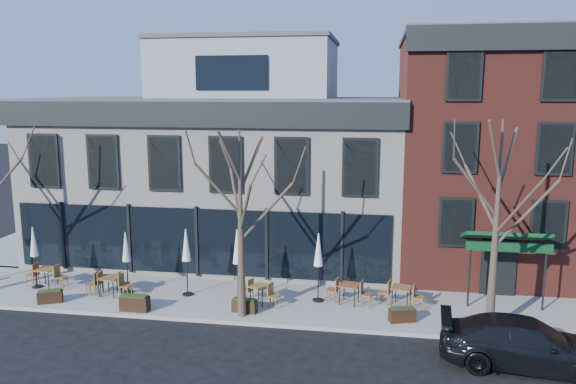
# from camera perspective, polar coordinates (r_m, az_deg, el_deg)

# --- Properties ---
(ground) EXTENTS (120.00, 120.00, 0.00)m
(ground) POSITION_cam_1_polar(r_m,az_deg,el_deg) (26.24, -9.06, -8.93)
(ground) COLOR black
(ground) RESTS_ON ground
(sidewalk_front) EXTENTS (33.50, 4.70, 0.15)m
(sidewalk_front) POSITION_cam_1_polar(r_m,az_deg,el_deg) (23.45, -3.04, -10.98)
(sidewalk_front) COLOR gray
(sidewalk_front) RESTS_ON ground
(sidewalk_side) EXTENTS (4.50, 12.00, 0.15)m
(sidewalk_side) POSITION_cam_1_polar(r_m,az_deg,el_deg) (36.20, -23.21, -4.16)
(sidewalk_side) COLOR gray
(sidewalk_side) RESTS_ON ground
(corner_building) EXTENTS (18.39, 10.39, 11.10)m
(corner_building) POSITION_cam_1_polar(r_m,az_deg,el_deg) (29.88, -6.15, 2.81)
(corner_building) COLOR beige
(corner_building) RESTS_ON ground
(red_brick_building) EXTENTS (8.20, 11.78, 11.18)m
(red_brick_building) POSITION_cam_1_polar(r_m,az_deg,el_deg) (29.07, 19.22, 3.90)
(red_brick_building) COLOR maroon
(red_brick_building) RESTS_ON ground
(tree_mid) EXTENTS (3.50, 3.55, 7.04)m
(tree_mid) POSITION_cam_1_polar(r_m,az_deg,el_deg) (20.76, -4.80, -3.07)
(tree_mid) COLOR #382B21
(tree_mid) RESTS_ON sidewalk_front
(tree_right) EXTENTS (3.72, 3.77, 7.48)m
(tree_right) POSITION_cam_1_polar(r_m,az_deg,el_deg) (20.52, 20.42, -3.19)
(tree_right) COLOR #382B21
(tree_right) RESTS_ON sidewalk_front
(parked_sedan) EXTENTS (5.46, 2.62, 1.54)m
(parked_sedan) POSITION_cam_1_polar(r_m,az_deg,el_deg) (19.63, 23.11, -14.01)
(parked_sedan) COLOR black
(parked_sedan) RESTS_ON ground
(cafe_set_0) EXTENTS (1.94, 0.82, 1.01)m
(cafe_set_0) POSITION_cam_1_polar(r_m,az_deg,el_deg) (26.74, -23.33, -7.78)
(cafe_set_0) COLOR brown
(cafe_set_0) RESTS_ON sidewalk_front
(cafe_set_1) EXTENTS (1.87, 0.86, 0.96)m
(cafe_set_1) POSITION_cam_1_polar(r_m,az_deg,el_deg) (24.87, -17.83, -8.83)
(cafe_set_1) COLOR brown
(cafe_set_1) RESTS_ON sidewalk_front
(cafe_set_2) EXTENTS (1.86, 0.80, 0.96)m
(cafe_set_2) POSITION_cam_1_polar(r_m,az_deg,el_deg) (24.76, -17.57, -8.89)
(cafe_set_2) COLOR brown
(cafe_set_2) RESTS_ON sidewalk_front
(cafe_set_3) EXTENTS (1.81, 1.10, 0.94)m
(cafe_set_3) POSITION_cam_1_polar(r_m,az_deg,el_deg) (22.75, -2.83, -10.16)
(cafe_set_3) COLOR brown
(cafe_set_3) RESTS_ON sidewalk_front
(cafe_set_4) EXTENTS (1.93, 0.90, 0.99)m
(cafe_set_4) POSITION_cam_1_polar(r_m,az_deg,el_deg) (22.89, 6.23, -10.01)
(cafe_set_4) COLOR brown
(cafe_set_4) RESTS_ON sidewalk_front
(cafe_set_5) EXTENTS (1.90, 0.92, 0.97)m
(cafe_set_5) POSITION_cam_1_polar(r_m,az_deg,el_deg) (22.94, 11.45, -10.14)
(cafe_set_5) COLOR brown
(cafe_set_5) RESTS_ON sidewalk_front
(umbrella_0) EXTENTS (0.43, 0.43, 2.69)m
(umbrella_0) POSITION_cam_1_polar(r_m,az_deg,el_deg) (26.46, -24.41, -4.94)
(umbrella_0) COLOR black
(umbrella_0) RESTS_ON sidewalk_front
(umbrella_1) EXTENTS (0.42, 0.42, 2.64)m
(umbrella_1) POSITION_cam_1_polar(r_m,az_deg,el_deg) (24.46, -16.12, -5.69)
(umbrella_1) COLOR black
(umbrella_1) RESTS_ON sidewalk_front
(umbrella_2) EXTENTS (0.45, 0.45, 2.83)m
(umbrella_2) POSITION_cam_1_polar(r_m,az_deg,el_deg) (23.59, -10.30, -5.70)
(umbrella_2) COLOR black
(umbrella_2) RESTS_ON sidewalk_front
(umbrella_3) EXTENTS (0.48, 0.48, 2.99)m
(umbrella_3) POSITION_cam_1_polar(r_m,az_deg,el_deg) (22.67, -5.16, -5.93)
(umbrella_3) COLOR black
(umbrella_3) RESTS_ON sidewalk_front
(umbrella_4) EXTENTS (0.45, 0.45, 2.83)m
(umbrella_4) POSITION_cam_1_polar(r_m,az_deg,el_deg) (22.59, 3.11, -6.26)
(umbrella_4) COLOR black
(umbrella_4) RESTS_ON sidewalk_front
(planter_0) EXTENTS (1.01, 0.72, 0.53)m
(planter_0) POSITION_cam_1_polar(r_m,az_deg,el_deg) (24.87, -23.02, -9.73)
(planter_0) COLOR black
(planter_0) RESTS_ON sidewalk_front
(planter_1) EXTENTS (1.12, 0.45, 0.62)m
(planter_1) POSITION_cam_1_polar(r_m,az_deg,el_deg) (22.94, -15.30, -10.81)
(planter_1) COLOR black
(planter_1) RESTS_ON sidewalk_front
(planter_2) EXTENTS (1.00, 0.51, 0.54)m
(planter_2) POSITION_cam_1_polar(r_m,az_deg,el_deg) (22.11, -4.43, -11.40)
(planter_2) COLOR black
(planter_2) RESTS_ON sidewalk_front
(planter_3) EXTENTS (1.04, 0.66, 0.54)m
(planter_3) POSITION_cam_1_polar(r_m,az_deg,el_deg) (21.62, 11.54, -12.10)
(planter_3) COLOR black
(planter_3) RESTS_ON sidewalk_front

